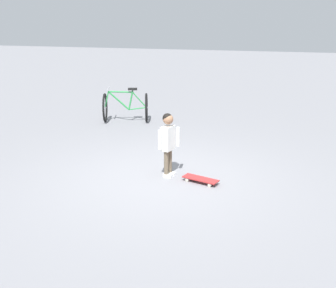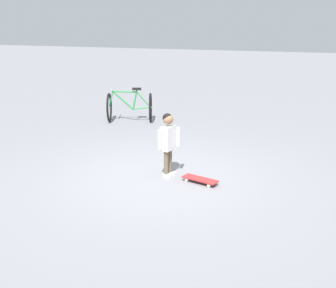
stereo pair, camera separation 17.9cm
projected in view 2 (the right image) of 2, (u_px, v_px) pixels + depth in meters
name	position (u px, v px, depth m)	size (l,w,h in m)	color
ground_plane	(160.00, 179.00, 7.05)	(50.00, 50.00, 0.00)	gray
child_person	(168.00, 138.00, 6.99)	(0.30, 0.32, 1.06)	brown
skateboard	(200.00, 179.00, 6.86)	(0.61, 0.36, 0.07)	#B22D2D
bicycle_mid	(130.00, 106.00, 10.65)	(1.23, 0.99, 0.85)	black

